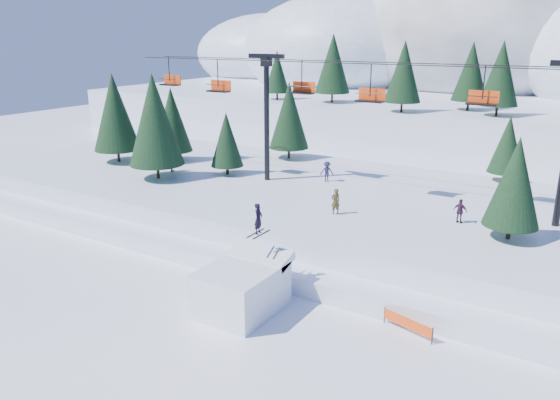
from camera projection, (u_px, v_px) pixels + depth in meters
The scene contains 10 objects.
ground at pixel (224, 329), 27.53m from camera, with size 160.00×160.00×0.00m, color white.
mid_shelf at pixel (366, 211), 41.84m from camera, with size 70.00×22.00×2.50m, color white.
berm at pixel (302, 264), 33.89m from camera, with size 70.00×6.00×1.10m, color white.
mountain_ridge at pixel (475, 64), 87.06m from camera, with size 119.00×60.62×26.46m.
jump_kicker at pixel (242, 287), 29.12m from camera, with size 3.63×4.94×5.62m.
chairlift at pixel (379, 106), 39.20m from camera, with size 46.47×3.21×10.28m.
conifer_stand at pixel (413, 140), 39.27m from camera, with size 63.43×18.10×9.89m.
distant_skiers at pixel (338, 182), 41.85m from camera, with size 36.45×8.62×1.81m.
banner_near at pixel (408, 323), 26.99m from camera, with size 2.76×0.81×0.90m.
banner_far at pixel (480, 325), 26.88m from camera, with size 2.84×0.41×0.90m.
Camera 1 is at (15.21, -19.33, 14.27)m, focal length 35.00 mm.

